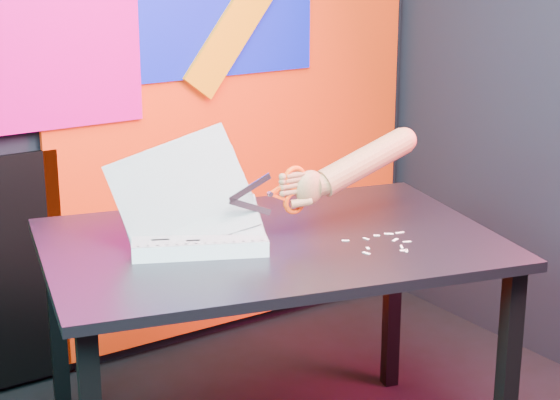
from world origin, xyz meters
TOP-DOWN VIEW (x-y plane):
  - room at (0.00, 0.00)m, footprint 3.01×3.01m
  - backdrop at (0.06, 1.46)m, footprint 2.88×0.05m
  - work_table at (0.19, 0.54)m, footprint 1.47×1.16m
  - printout_stack at (-0.01, 0.61)m, footprint 0.46×0.41m
  - scissors at (0.24, 0.51)m, footprint 0.25×0.02m
  - hand_forearm at (0.47, 0.50)m, footprint 0.47×0.10m
  - paper_clippings at (0.45, 0.33)m, footprint 0.22×0.19m

SIDE VIEW (x-z plane):
  - work_table at x=0.19m, z-range 0.29..1.04m
  - paper_clippings at x=0.45m, z-range 0.75..0.75m
  - printout_stack at x=-0.01m, z-range 0.61..0.96m
  - scissors at x=0.24m, z-range 0.82..0.97m
  - hand_forearm at x=0.47m, z-range 0.84..1.04m
  - backdrop at x=0.06m, z-range -0.08..2.00m
  - room at x=0.00m, z-range 0.00..2.71m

